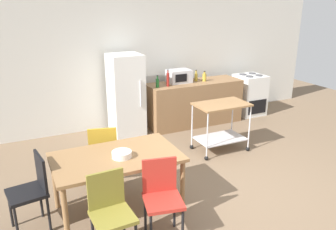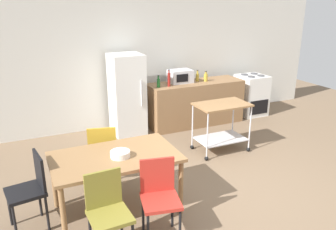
% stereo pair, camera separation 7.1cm
% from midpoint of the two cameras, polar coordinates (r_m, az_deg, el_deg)
% --- Properties ---
extents(ground_plane, '(12.00, 12.00, 0.00)m').
position_cam_midpoint_polar(ground_plane, '(4.88, 9.84, -12.50)').
color(ground_plane, brown).
extents(back_wall, '(8.40, 0.12, 2.90)m').
position_cam_midpoint_polar(back_wall, '(7.09, -4.58, 10.15)').
color(back_wall, silver).
rests_on(back_wall, ground_plane).
extents(kitchen_counter, '(2.00, 0.64, 0.90)m').
position_cam_midpoint_polar(kitchen_counter, '(7.16, 4.11, 2.03)').
color(kitchen_counter, olive).
rests_on(kitchen_counter, ground_plane).
extents(dining_table, '(1.50, 0.90, 0.75)m').
position_cam_midpoint_polar(dining_table, '(4.16, -9.08, -7.72)').
color(dining_table, olive).
rests_on(dining_table, ground_plane).
extents(chair_mustard, '(0.49, 0.49, 0.89)m').
position_cam_midpoint_polar(chair_mustard, '(4.86, -11.18, -5.83)').
color(chair_mustard, gold).
rests_on(chair_mustard, ground_plane).
extents(chair_red, '(0.47, 0.47, 0.89)m').
position_cam_midpoint_polar(chair_red, '(3.78, -1.59, -13.09)').
color(chair_red, '#B72D23').
rests_on(chair_red, ground_plane).
extents(chair_black, '(0.45, 0.45, 0.89)m').
position_cam_midpoint_polar(chair_black, '(4.19, -22.23, -11.19)').
color(chair_black, black).
rests_on(chair_black, ground_plane).
extents(chair_olive, '(0.42, 0.42, 0.89)m').
position_cam_midpoint_polar(chair_olive, '(3.59, -10.17, -15.30)').
color(chair_olive, olive).
rests_on(chair_olive, ground_plane).
extents(stove_oven, '(0.60, 0.61, 0.92)m').
position_cam_midpoint_polar(stove_oven, '(7.96, 13.19, 3.33)').
color(stove_oven, white).
rests_on(stove_oven, ground_plane).
extents(refrigerator, '(0.60, 0.63, 1.55)m').
position_cam_midpoint_polar(refrigerator, '(6.59, -7.33, 3.39)').
color(refrigerator, white).
rests_on(refrigerator, ground_plane).
extents(kitchen_cart, '(0.91, 0.57, 0.85)m').
position_cam_midpoint_polar(kitchen_cart, '(5.87, 8.50, -0.68)').
color(kitchen_cart, olive).
rests_on(kitchen_cart, ground_plane).
extents(bottle_soda, '(0.06, 0.06, 0.23)m').
position_cam_midpoint_polar(bottle_soda, '(6.57, -2.09, 5.43)').
color(bottle_soda, '#1E6628').
rests_on(bottle_soda, kitchen_counter).
extents(bottle_vinegar, '(0.06, 0.06, 0.33)m').
position_cam_midpoint_polar(bottle_vinegar, '(6.63, -0.33, 5.99)').
color(bottle_vinegar, maroon).
rests_on(bottle_vinegar, kitchen_counter).
extents(microwave, '(0.46, 0.35, 0.26)m').
position_cam_midpoint_polar(microwave, '(6.95, 1.56, 6.51)').
color(microwave, silver).
rests_on(microwave, kitchen_counter).
extents(bottle_hot_sauce, '(0.07, 0.07, 0.23)m').
position_cam_midpoint_polar(bottle_hot_sauce, '(7.11, 4.42, 6.38)').
color(bottle_hot_sauce, gold).
rests_on(bottle_hot_sauce, kitchen_counter).
extents(bottle_olive_oil, '(0.08, 0.08, 0.21)m').
position_cam_midpoint_polar(bottle_olive_oil, '(7.12, 5.82, 6.33)').
color(bottle_olive_oil, gold).
rests_on(bottle_olive_oil, kitchen_counter).
extents(fruit_bowl, '(0.23, 0.23, 0.07)m').
position_cam_midpoint_polar(fruit_bowl, '(4.07, -8.24, -6.53)').
color(fruit_bowl, white).
rests_on(fruit_bowl, dining_table).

